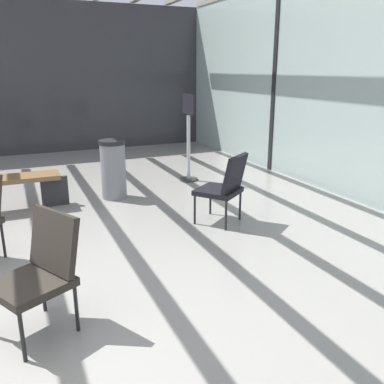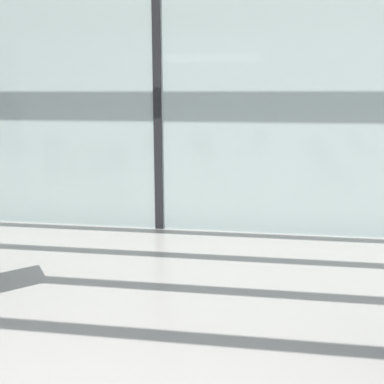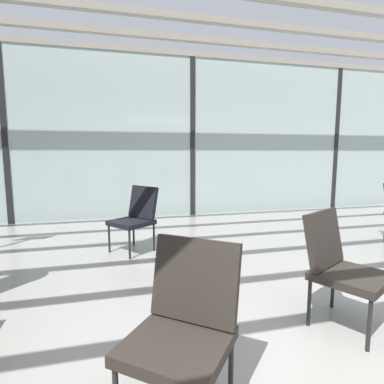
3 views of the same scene
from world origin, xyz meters
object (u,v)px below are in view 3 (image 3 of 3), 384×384
object	(u,v)px
parked_airplane	(194,126)
lounge_chair_6	(136,215)
lounge_chair_3	(185,318)
lounge_chair_5	(339,262)

from	to	relation	value
parked_airplane	lounge_chair_6	bearing A→B (deg)	-111.21
parked_airplane	lounge_chair_3	size ratio (longest dim) A/B	15.40
lounge_chair_5	lounge_chair_6	world-z (taller)	same
lounge_chair_3	lounge_chair_6	bearing A→B (deg)	129.53
lounge_chair_3	lounge_chair_6	world-z (taller)	same
lounge_chair_6	parked_airplane	bearing A→B (deg)	121.98
lounge_chair_5	lounge_chair_6	size ratio (longest dim) A/B	1.00
parked_airplane	lounge_chair_5	distance (m)	8.83
parked_airplane	lounge_chair_5	size ratio (longest dim) A/B	15.40
lounge_chair_3	lounge_chair_5	distance (m)	1.43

